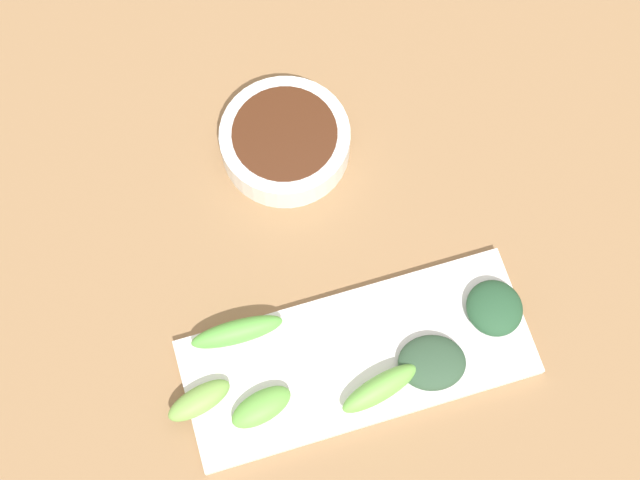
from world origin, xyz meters
The scene contains 9 objects.
tabletop centered at (0.00, 0.00, 0.01)m, with size 2.10×2.10×0.02m, color #916D48.
sauce_bowl centered at (-0.11, -0.03, 0.04)m, with size 0.14×0.14×0.04m.
serving_plate centered at (0.14, -0.02, 0.03)m, with size 0.14×0.35×0.01m, color white.
broccoli_stalk_0 centered at (0.14, -0.19, 0.04)m, with size 0.03×0.07×0.02m, color #7AAB4B.
broccoli_leafy_1 centered at (0.13, 0.12, 0.04)m, with size 0.06×0.06×0.02m, color #264F30.
broccoli_stalk_2 centered at (0.08, -0.13, 0.04)m, with size 0.02×0.09×0.03m, color #5DAF44.
broccoli_stalk_3 centered at (0.18, -0.01, 0.05)m, with size 0.02×0.09×0.03m, color #70B84A.
broccoli_stalk_4 centered at (0.16, -0.13, 0.04)m, with size 0.03×0.06×0.02m, color #66AB44.
broccoli_leafy_5 centered at (0.17, 0.04, 0.04)m, with size 0.06×0.07×0.02m, color #2F4C34.
Camera 1 is at (0.32, -0.12, 0.92)m, focal length 50.02 mm.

